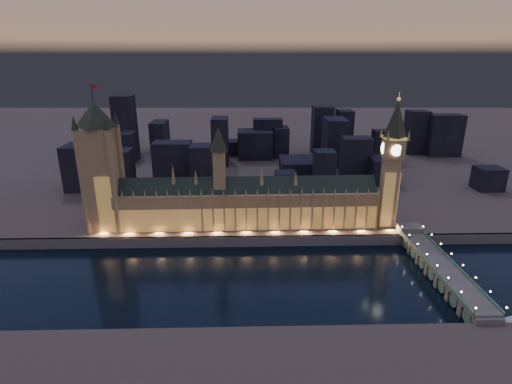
{
  "coord_description": "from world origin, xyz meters",
  "views": [
    {
      "loc": [
        -2.38,
        -227.72,
        136.21
      ],
      "look_at": [
        5.0,
        55.0,
        38.0
      ],
      "focal_mm": 28.0,
      "sensor_mm": 36.0,
      "label": 1
    }
  ],
  "objects_px": {
    "palace_of_westminster": "(245,203)",
    "westminster_bridge": "(438,267)",
    "victoria_tower": "(101,161)",
    "river_boat": "(507,327)",
    "elizabeth_tower": "(393,154)"
  },
  "relations": [
    {
      "from": "palace_of_westminster",
      "to": "westminster_bridge",
      "type": "bearing_deg",
      "value": -27.68
    },
    {
      "from": "victoria_tower",
      "to": "river_boat",
      "type": "xyz_separation_m",
      "value": [
        243.22,
        -119.91,
        -59.81
      ]
    },
    {
      "from": "victoria_tower",
      "to": "river_boat",
      "type": "bearing_deg",
      "value": -26.25
    },
    {
      "from": "victoria_tower",
      "to": "elizabeth_tower",
      "type": "xyz_separation_m",
      "value": [
        218.0,
        0.01,
        3.54
      ]
    },
    {
      "from": "river_boat",
      "to": "palace_of_westminster",
      "type": "bearing_deg",
      "value": 138.75
    },
    {
      "from": "westminster_bridge",
      "to": "river_boat",
      "type": "height_order",
      "value": "westminster_bridge"
    },
    {
      "from": "victoria_tower",
      "to": "westminster_bridge",
      "type": "bearing_deg",
      "value": -15.81
    },
    {
      "from": "river_boat",
      "to": "elizabeth_tower",
      "type": "bearing_deg",
      "value": 101.87
    },
    {
      "from": "victoria_tower",
      "to": "westminster_bridge",
      "type": "relative_size",
      "value": 0.96
    },
    {
      "from": "elizabeth_tower",
      "to": "victoria_tower",
      "type": "bearing_deg",
      "value": -180.0
    },
    {
      "from": "palace_of_westminster",
      "to": "river_boat",
      "type": "xyz_separation_m",
      "value": [
        136.57,
        -119.75,
        -24.81
      ]
    },
    {
      "from": "palace_of_westminster",
      "to": "elizabeth_tower",
      "type": "bearing_deg",
      "value": 0.09
    },
    {
      "from": "palace_of_westminster",
      "to": "elizabeth_tower",
      "type": "xyz_separation_m",
      "value": [
        111.36,
        0.17,
        38.54
      ]
    },
    {
      "from": "elizabeth_tower",
      "to": "river_boat",
      "type": "distance_m",
      "value": 137.95
    },
    {
      "from": "victoria_tower",
      "to": "river_boat",
      "type": "height_order",
      "value": "victoria_tower"
    }
  ]
}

